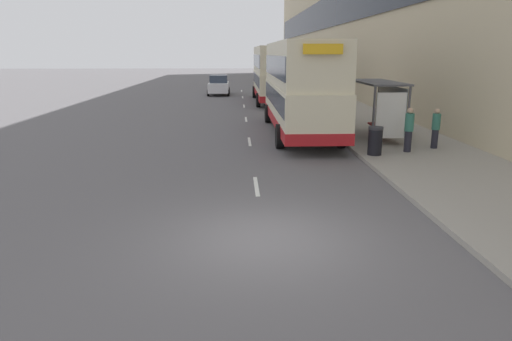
{
  "coord_description": "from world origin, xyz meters",
  "views": [
    {
      "loc": [
        -0.57,
        -8.94,
        3.82
      ],
      "look_at": [
        0.73,
        21.03,
        -3.94
      ],
      "focal_mm": 32.0,
      "sensor_mm": 36.0,
      "label": 1
    }
  ],
  "objects_px": {
    "pedestrian_at_shelter": "(402,116)",
    "double_decker_bus_near": "(300,86)",
    "double_decker_bus_ahead": "(272,73)",
    "pedestrian_2": "(409,129)",
    "car_0": "(219,85)",
    "bus_shelter": "(383,99)",
    "pedestrian_1": "(436,128)",
    "litter_bin": "(375,141)"
  },
  "relations": [
    {
      "from": "pedestrian_1",
      "to": "pedestrian_at_shelter",
      "type": "bearing_deg",
      "value": 90.39
    },
    {
      "from": "bus_shelter",
      "to": "double_decker_bus_ahead",
      "type": "distance_m",
      "value": 17.38
    },
    {
      "from": "bus_shelter",
      "to": "litter_bin",
      "type": "bearing_deg",
      "value": -111.06
    },
    {
      "from": "pedestrian_at_shelter",
      "to": "pedestrian_2",
      "type": "xyz_separation_m",
      "value": [
        -1.28,
        -4.33,
        0.05
      ]
    },
    {
      "from": "bus_shelter",
      "to": "pedestrian_1",
      "type": "height_order",
      "value": "bus_shelter"
    },
    {
      "from": "double_decker_bus_near",
      "to": "pedestrian_at_shelter",
      "type": "xyz_separation_m",
      "value": [
        4.78,
        -0.67,
        -1.34
      ]
    },
    {
      "from": "double_decker_bus_ahead",
      "to": "car_0",
      "type": "height_order",
      "value": "double_decker_bus_ahead"
    },
    {
      "from": "litter_bin",
      "to": "pedestrian_2",
      "type": "bearing_deg",
      "value": 19.13
    },
    {
      "from": "bus_shelter",
      "to": "pedestrian_1",
      "type": "relative_size",
      "value": 2.67
    },
    {
      "from": "double_decker_bus_near",
      "to": "litter_bin",
      "type": "xyz_separation_m",
      "value": [
        2.08,
        -5.5,
        -1.62
      ]
    },
    {
      "from": "double_decker_bus_ahead",
      "to": "pedestrian_1",
      "type": "distance_m",
      "value": 19.78
    },
    {
      "from": "bus_shelter",
      "to": "double_decker_bus_ahead",
      "type": "bearing_deg",
      "value": 101.52
    },
    {
      "from": "bus_shelter",
      "to": "pedestrian_1",
      "type": "bearing_deg",
      "value": -54.01
    },
    {
      "from": "car_0",
      "to": "double_decker_bus_near",
      "type": "bearing_deg",
      "value": 102.24
    },
    {
      "from": "double_decker_bus_ahead",
      "to": "pedestrian_1",
      "type": "bearing_deg",
      "value": -75.39
    },
    {
      "from": "pedestrian_at_shelter",
      "to": "pedestrian_2",
      "type": "bearing_deg",
      "value": -106.46
    },
    {
      "from": "litter_bin",
      "to": "car_0",
      "type": "bearing_deg",
      "value": 104.01
    },
    {
      "from": "pedestrian_at_shelter",
      "to": "double_decker_bus_near",
      "type": "bearing_deg",
      "value": 172.0
    },
    {
      "from": "pedestrian_at_shelter",
      "to": "litter_bin",
      "type": "xyz_separation_m",
      "value": [
        -2.7,
        -4.83,
        -0.28
      ]
    },
    {
      "from": "pedestrian_at_shelter",
      "to": "pedestrian_1",
      "type": "xyz_separation_m",
      "value": [
        0.03,
        -3.73,
        -0.0
      ]
    },
    {
      "from": "bus_shelter",
      "to": "pedestrian_at_shelter",
      "type": "bearing_deg",
      "value": 48.1
    },
    {
      "from": "car_0",
      "to": "pedestrian_1",
      "type": "distance_m",
      "value": 27.59
    },
    {
      "from": "double_decker_bus_near",
      "to": "car_0",
      "type": "relative_size",
      "value": 2.46
    },
    {
      "from": "double_decker_bus_near",
      "to": "litter_bin",
      "type": "height_order",
      "value": "double_decker_bus_near"
    },
    {
      "from": "double_decker_bus_ahead",
      "to": "pedestrian_1",
      "type": "xyz_separation_m",
      "value": [
        4.98,
        -19.1,
        -1.34
      ]
    },
    {
      "from": "double_decker_bus_ahead",
      "to": "car_0",
      "type": "relative_size",
      "value": 2.42
    },
    {
      "from": "double_decker_bus_ahead",
      "to": "pedestrian_2",
      "type": "relative_size",
      "value": 6.56
    },
    {
      "from": "bus_shelter",
      "to": "car_0",
      "type": "height_order",
      "value": "bus_shelter"
    },
    {
      "from": "double_decker_bus_near",
      "to": "pedestrian_1",
      "type": "relative_size",
      "value": 7.14
    },
    {
      "from": "double_decker_bus_ahead",
      "to": "pedestrian_2",
      "type": "height_order",
      "value": "double_decker_bus_ahead"
    },
    {
      "from": "pedestrian_1",
      "to": "double_decker_bus_ahead",
      "type": "bearing_deg",
      "value": 104.61
    },
    {
      "from": "car_0",
      "to": "pedestrian_1",
      "type": "relative_size",
      "value": 2.9
    },
    {
      "from": "bus_shelter",
      "to": "litter_bin",
      "type": "relative_size",
      "value": 4.0
    },
    {
      "from": "double_decker_bus_ahead",
      "to": "pedestrian_at_shelter",
      "type": "relative_size",
      "value": 7.0
    },
    {
      "from": "bus_shelter",
      "to": "pedestrian_1",
      "type": "xyz_separation_m",
      "value": [
        1.51,
        -2.07,
        -0.93
      ]
    },
    {
      "from": "bus_shelter",
      "to": "pedestrian_1",
      "type": "distance_m",
      "value": 2.73
    },
    {
      "from": "pedestrian_1",
      "to": "pedestrian_2",
      "type": "height_order",
      "value": "pedestrian_2"
    },
    {
      "from": "bus_shelter",
      "to": "pedestrian_2",
      "type": "distance_m",
      "value": 2.83
    },
    {
      "from": "double_decker_bus_ahead",
      "to": "pedestrian_at_shelter",
      "type": "xyz_separation_m",
      "value": [
        4.95,
        -15.37,
        -1.34
      ]
    },
    {
      "from": "pedestrian_2",
      "to": "litter_bin",
      "type": "bearing_deg",
      "value": -160.87
    },
    {
      "from": "pedestrian_at_shelter",
      "to": "litter_bin",
      "type": "height_order",
      "value": "pedestrian_at_shelter"
    },
    {
      "from": "bus_shelter",
      "to": "pedestrian_at_shelter",
      "type": "distance_m",
      "value": 2.41
    }
  ]
}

